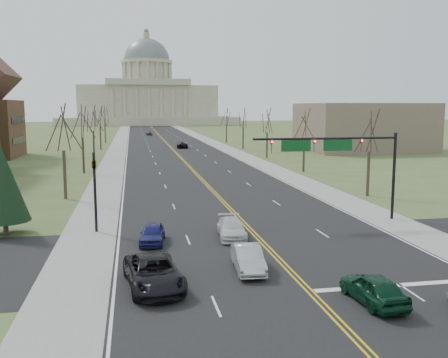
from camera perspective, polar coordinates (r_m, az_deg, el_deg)
name	(u,v)px	position (r m, az deg, el deg)	size (l,w,h in m)	color
ground	(303,285)	(27.21, 9.04, -11.85)	(600.00, 600.00, 0.00)	#495B2D
road	(165,142)	(134.65, -6.72, 4.26)	(20.00, 380.00, 0.01)	black
cross_road	(272,252)	(32.64, 5.50, -8.33)	(120.00, 14.00, 0.01)	black
sidewalk_left	(120,142)	(134.41, -11.85, 4.14)	(4.00, 380.00, 0.03)	gray
sidewalk_right	(210,141)	(135.96, -1.66, 4.36)	(4.00, 380.00, 0.03)	gray
center_line	(165,142)	(134.65, -6.72, 4.27)	(0.42, 380.00, 0.01)	gold
edge_line_left	(128,142)	(134.38, -10.91, 4.17)	(0.15, 380.00, 0.01)	silver
edge_line_right	(202,141)	(135.64, -2.58, 4.34)	(0.15, 380.00, 0.01)	silver
stop_bar	(400,285)	(28.37, 19.49, -11.35)	(9.50, 0.50, 0.01)	silver
capitol	(148,97)	(274.14, -8.72, 9.21)	(90.00, 60.00, 50.00)	beige
signal_mast	(337,151)	(41.02, 12.78, 3.11)	(12.12, 0.44, 7.20)	black
signal_left	(95,183)	(38.07, -14.56, -0.45)	(0.32, 0.36, 6.00)	black
tree_r_0	(370,134)	(53.86, 16.33, 5.01)	(3.74, 3.74, 8.50)	#362820
tree_l_0	(63,131)	(52.55, -17.95, 5.29)	(3.96, 3.96, 9.00)	#362820
tree_r_1	(304,126)	(72.27, 9.18, 5.98)	(3.74, 3.74, 8.50)	#362820
tree_l_1	(82,124)	(72.41, -15.92, 6.09)	(3.96, 3.96, 9.00)	#362820
tree_r_2	(267,122)	(91.35, 4.96, 6.52)	(3.74, 3.74, 8.50)	#362820
tree_l_2	(93,120)	(92.33, -14.76, 6.54)	(3.96, 3.96, 9.00)	#362820
tree_r_3	(243,119)	(110.76, 2.20, 6.85)	(3.74, 3.74, 8.50)	#362820
tree_l_3	(100,118)	(112.28, -14.01, 6.83)	(3.96, 3.96, 9.00)	#362820
tree_r_4	(226,117)	(130.34, 0.27, 7.07)	(3.74, 3.74, 8.50)	#362820
tree_l_4	(105,116)	(132.25, -13.48, 7.03)	(3.96, 3.96, 9.00)	#362820
conifer_l	(3,184)	(39.57, -23.93, -0.53)	(3.64, 3.64, 6.50)	#362820
bldg_right_mass	(363,127)	(111.35, 15.59, 5.76)	(25.00, 20.00, 10.00)	#6F604F
car_nb_inner_lead	(373,288)	(25.32, 16.71, -11.88)	(1.72, 4.27, 1.46)	#0B321E
car_sb_inner_lead	(248,258)	(28.85, 2.78, -9.06)	(1.50, 4.31, 1.42)	#AEB0B6
car_sb_outer_lead	(154,273)	(26.47, -8.05, -10.55)	(2.64, 5.73, 1.59)	black
car_sb_inner_second	(232,228)	(35.86, 0.87, -5.65)	(1.87, 4.61, 1.34)	silver
car_sb_outer_second	(152,233)	(34.77, -8.20, -6.18)	(1.59, 3.95, 1.35)	navy
car_far_nb	(182,145)	(113.64, -4.80, 3.91)	(2.30, 4.99, 1.39)	black
car_far_sb	(149,133)	(165.89, -8.58, 5.23)	(1.71, 4.24, 1.45)	#515559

